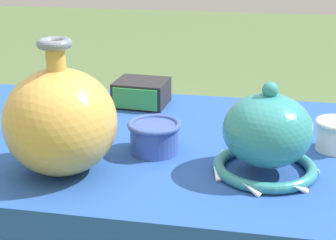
{
  "coord_description": "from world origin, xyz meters",
  "views": [
    {
      "loc": [
        0.23,
        -1.07,
        1.18
      ],
      "look_at": [
        0.05,
        -0.12,
        0.82
      ],
      "focal_mm": 55.0,
      "sensor_mm": 36.0,
      "label": 1
    }
  ],
  "objects_px": {
    "vase_dome_bell": "(267,137)",
    "mosaic_tile_box": "(141,93)",
    "cup_wide_cobalt": "(154,136)",
    "cup_wide_ivory": "(336,134)",
    "vase_tall_bulbous": "(60,121)",
    "pot_squat_terracotta": "(67,108)"
  },
  "relations": [
    {
      "from": "cup_wide_ivory",
      "to": "vase_dome_bell",
      "type": "bearing_deg",
      "value": -136.34
    },
    {
      "from": "cup_wide_cobalt",
      "to": "cup_wide_ivory",
      "type": "distance_m",
      "value": 0.39
    },
    {
      "from": "cup_wide_cobalt",
      "to": "cup_wide_ivory",
      "type": "height_order",
      "value": "same"
    },
    {
      "from": "mosaic_tile_box",
      "to": "vase_dome_bell",
      "type": "bearing_deg",
      "value": -43.67
    },
    {
      "from": "cup_wide_cobalt",
      "to": "vase_tall_bulbous",
      "type": "bearing_deg",
      "value": -141.23
    },
    {
      "from": "vase_tall_bulbous",
      "to": "mosaic_tile_box",
      "type": "relative_size",
      "value": 1.83
    },
    {
      "from": "mosaic_tile_box",
      "to": "cup_wide_cobalt",
      "type": "bearing_deg",
      "value": -67.92
    },
    {
      "from": "pot_squat_terracotta",
      "to": "cup_wide_ivory",
      "type": "xyz_separation_m",
      "value": [
        0.64,
        -0.05,
        0.0
      ]
    },
    {
      "from": "vase_dome_bell",
      "to": "mosaic_tile_box",
      "type": "relative_size",
      "value": 1.51
    },
    {
      "from": "pot_squat_terracotta",
      "to": "cup_wide_ivory",
      "type": "bearing_deg",
      "value": -4.94
    },
    {
      "from": "cup_wide_cobalt",
      "to": "pot_squat_terracotta",
      "type": "height_order",
      "value": "pot_squat_terracotta"
    },
    {
      "from": "vase_tall_bulbous",
      "to": "cup_wide_cobalt",
      "type": "height_order",
      "value": "vase_tall_bulbous"
    },
    {
      "from": "vase_dome_bell",
      "to": "cup_wide_ivory",
      "type": "xyz_separation_m",
      "value": [
        0.15,
        0.14,
        -0.04
      ]
    },
    {
      "from": "mosaic_tile_box",
      "to": "cup_wide_ivory",
      "type": "distance_m",
      "value": 0.54
    },
    {
      "from": "vase_dome_bell",
      "to": "cup_wide_cobalt",
      "type": "bearing_deg",
      "value": 166.33
    },
    {
      "from": "cup_wide_cobalt",
      "to": "cup_wide_ivory",
      "type": "xyz_separation_m",
      "value": [
        0.38,
        0.08,
        0.0
      ]
    },
    {
      "from": "vase_dome_bell",
      "to": "mosaic_tile_box",
      "type": "xyz_separation_m",
      "value": [
        -0.34,
        0.37,
        -0.04
      ]
    },
    {
      "from": "vase_dome_bell",
      "to": "cup_wide_ivory",
      "type": "bearing_deg",
      "value": 43.66
    },
    {
      "from": "vase_tall_bulbous",
      "to": "cup_wide_cobalt",
      "type": "relative_size",
      "value": 2.28
    },
    {
      "from": "vase_tall_bulbous",
      "to": "vase_dome_bell",
      "type": "xyz_separation_m",
      "value": [
        0.39,
        0.07,
        -0.03
      ]
    },
    {
      "from": "cup_wide_ivory",
      "to": "cup_wide_cobalt",
      "type": "bearing_deg",
      "value": -167.66
    },
    {
      "from": "mosaic_tile_box",
      "to": "cup_wide_ivory",
      "type": "xyz_separation_m",
      "value": [
        0.49,
        -0.23,
        0.0
      ]
    }
  ]
}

